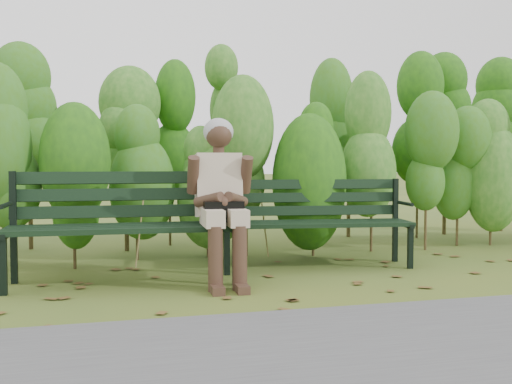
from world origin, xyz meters
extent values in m
plane|color=#405922|center=(0.00, 0.00, 0.00)|extent=(80.00, 80.00, 0.00)
cube|color=#474749|center=(0.00, -2.20, 0.01)|extent=(60.00, 2.50, 0.01)
cylinder|color=#47381E|center=(-2.14, 1.30, 0.40)|extent=(0.03, 0.03, 0.80)
ellipsoid|color=#3A6D15|center=(-2.14, 1.30, 1.04)|extent=(0.64, 0.64, 1.44)
cylinder|color=#47381E|center=(-1.53, 1.30, 0.40)|extent=(0.03, 0.03, 0.80)
ellipsoid|color=#3A6D15|center=(-1.53, 1.30, 1.04)|extent=(0.64, 0.64, 1.44)
cylinder|color=#47381E|center=(-0.92, 1.30, 0.40)|extent=(0.03, 0.03, 0.80)
ellipsoid|color=#3A6D15|center=(-0.92, 1.30, 1.04)|extent=(0.64, 0.64, 1.44)
cylinder|color=#47381E|center=(-0.31, 1.30, 0.40)|extent=(0.03, 0.03, 0.80)
ellipsoid|color=#3A6D15|center=(-0.31, 1.30, 1.04)|extent=(0.64, 0.64, 1.44)
cylinder|color=#47381E|center=(0.31, 1.30, 0.40)|extent=(0.03, 0.03, 0.80)
ellipsoid|color=#3A6D15|center=(0.31, 1.30, 1.04)|extent=(0.64, 0.64, 1.44)
cylinder|color=#47381E|center=(0.92, 1.30, 0.40)|extent=(0.03, 0.03, 0.80)
ellipsoid|color=#3A6D15|center=(0.92, 1.30, 1.04)|extent=(0.64, 0.64, 1.44)
cylinder|color=#47381E|center=(1.53, 1.30, 0.40)|extent=(0.03, 0.03, 0.80)
ellipsoid|color=#3A6D15|center=(1.53, 1.30, 1.04)|extent=(0.64, 0.64, 1.44)
cylinder|color=#47381E|center=(2.14, 1.30, 0.40)|extent=(0.03, 0.03, 0.80)
ellipsoid|color=#3A6D15|center=(2.14, 1.30, 1.04)|extent=(0.64, 0.64, 1.44)
cylinder|color=#47381E|center=(2.75, 1.30, 0.40)|extent=(0.03, 0.03, 0.80)
ellipsoid|color=#3A6D15|center=(2.75, 1.30, 1.04)|extent=(0.64, 0.64, 1.44)
cylinder|color=#47381E|center=(3.36, 1.30, 0.40)|extent=(0.03, 0.03, 0.80)
ellipsoid|color=#3A6D15|center=(3.36, 1.30, 1.04)|extent=(0.64, 0.64, 1.44)
cylinder|color=#47381E|center=(-1.92, 2.30, 0.55)|extent=(0.04, 0.04, 1.10)
ellipsoid|color=#214E16|center=(-1.92, 2.30, 1.43)|extent=(0.70, 0.70, 1.98)
cylinder|color=#47381E|center=(-1.15, 2.30, 0.55)|extent=(0.04, 0.04, 1.10)
ellipsoid|color=#214E16|center=(-1.15, 2.30, 1.43)|extent=(0.70, 0.70, 1.98)
cylinder|color=#47381E|center=(-0.38, 2.30, 0.55)|extent=(0.04, 0.04, 1.10)
ellipsoid|color=#214E16|center=(-0.38, 2.30, 1.43)|extent=(0.70, 0.70, 1.98)
cylinder|color=#47381E|center=(0.38, 2.30, 0.55)|extent=(0.04, 0.04, 1.10)
ellipsoid|color=#214E16|center=(0.38, 2.30, 1.43)|extent=(0.70, 0.70, 1.98)
cylinder|color=#47381E|center=(1.15, 2.30, 0.55)|extent=(0.04, 0.04, 1.10)
ellipsoid|color=#214E16|center=(1.15, 2.30, 1.43)|extent=(0.70, 0.70, 1.98)
cylinder|color=#47381E|center=(1.92, 2.30, 0.55)|extent=(0.04, 0.04, 1.10)
ellipsoid|color=#214E16|center=(1.92, 2.30, 1.43)|extent=(0.70, 0.70, 1.98)
cylinder|color=#47381E|center=(2.69, 2.30, 0.55)|extent=(0.04, 0.04, 1.10)
ellipsoid|color=#214E16|center=(2.69, 2.30, 1.43)|extent=(0.70, 0.70, 1.98)
cylinder|color=#47381E|center=(3.46, 2.30, 0.55)|extent=(0.04, 0.04, 1.10)
ellipsoid|color=#214E16|center=(3.46, 2.30, 1.43)|extent=(0.70, 0.70, 1.98)
cube|color=brown|center=(-1.11, -1.17, 0.00)|extent=(0.09, 0.07, 0.01)
cube|color=brown|center=(2.25, 0.41, 0.00)|extent=(0.09, 0.11, 0.01)
cube|color=brown|center=(0.20, 0.94, 0.00)|extent=(0.07, 0.09, 0.01)
cube|color=brown|center=(-0.52, 0.85, 0.00)|extent=(0.10, 0.11, 0.01)
cube|color=brown|center=(1.11, -0.79, 0.00)|extent=(0.11, 0.11, 0.01)
cube|color=brown|center=(-1.04, 0.33, 0.00)|extent=(0.11, 0.11, 0.01)
cube|color=brown|center=(-1.49, -0.22, 0.00)|extent=(0.11, 0.11, 0.01)
cube|color=brown|center=(-0.72, -0.13, 0.00)|extent=(0.10, 0.08, 0.01)
cube|color=brown|center=(1.50, 0.87, 0.00)|extent=(0.10, 0.09, 0.01)
cube|color=brown|center=(-1.12, 0.91, 0.00)|extent=(0.11, 0.11, 0.01)
cube|color=brown|center=(0.19, -0.24, 0.00)|extent=(0.09, 0.11, 0.01)
cube|color=brown|center=(2.26, 0.38, 0.00)|extent=(0.10, 0.11, 0.01)
cube|color=brown|center=(-0.96, -0.03, 0.00)|extent=(0.11, 0.10, 0.01)
cube|color=brown|center=(0.63, -0.64, 0.00)|extent=(0.11, 0.11, 0.01)
cube|color=brown|center=(0.37, -1.06, 0.00)|extent=(0.11, 0.10, 0.01)
cube|color=brown|center=(0.27, -0.58, 0.00)|extent=(0.10, 0.08, 0.01)
cube|color=brown|center=(-1.48, -0.78, 0.00)|extent=(0.09, 0.08, 0.01)
cube|color=brown|center=(-1.51, -0.40, 0.00)|extent=(0.11, 0.10, 0.01)
cube|color=brown|center=(-0.12, -0.83, 0.00)|extent=(0.10, 0.08, 0.01)
cube|color=brown|center=(0.92, 0.99, 0.00)|extent=(0.11, 0.11, 0.01)
cube|color=brown|center=(1.72, 0.50, 0.00)|extent=(0.10, 0.08, 0.01)
cube|color=brown|center=(0.14, 0.72, 0.00)|extent=(0.09, 0.08, 0.01)
cube|color=brown|center=(0.62, -0.03, 0.00)|extent=(0.10, 0.11, 0.01)
cube|color=brown|center=(-1.63, 0.02, 0.00)|extent=(0.11, 0.11, 0.01)
cube|color=brown|center=(-1.90, 0.22, 0.00)|extent=(0.11, 0.09, 0.01)
cube|color=brown|center=(0.46, 0.89, 0.00)|extent=(0.11, 0.10, 0.01)
cube|color=brown|center=(-0.74, -0.23, 0.00)|extent=(0.11, 0.11, 0.01)
cube|color=brown|center=(1.30, 0.95, 0.00)|extent=(0.09, 0.08, 0.01)
cube|color=black|center=(-1.16, 0.07, 0.47)|extent=(1.89, 0.20, 0.04)
cube|color=black|center=(-1.15, 0.20, 0.47)|extent=(1.89, 0.20, 0.04)
cube|color=black|center=(-1.15, 0.33, 0.47)|extent=(1.89, 0.20, 0.04)
cube|color=black|center=(-1.14, 0.46, 0.47)|extent=(1.89, 0.20, 0.04)
cube|color=black|center=(-1.14, 0.56, 0.59)|extent=(1.88, 0.14, 0.11)
cube|color=black|center=(-1.14, 0.57, 0.73)|extent=(1.88, 0.14, 0.11)
cube|color=black|center=(-1.14, 0.59, 0.88)|extent=(1.88, 0.14, 0.11)
cube|color=black|center=(-2.06, 0.10, 0.24)|extent=(0.05, 0.05, 0.47)
cube|color=black|center=(-2.04, 0.55, 0.47)|extent=(0.05, 0.05, 0.94)
cube|color=black|center=(-2.05, 0.31, 0.45)|extent=(0.08, 0.52, 0.04)
cylinder|color=black|center=(-2.05, 0.25, 0.68)|extent=(0.06, 0.39, 0.04)
cube|color=black|center=(-0.26, 0.02, 0.24)|extent=(0.05, 0.05, 0.47)
cube|color=black|center=(-0.24, 0.47, 0.47)|extent=(0.05, 0.05, 0.94)
cube|color=black|center=(-0.25, 0.23, 0.45)|extent=(0.08, 0.52, 0.04)
cylinder|color=black|center=(-0.25, 0.17, 0.68)|extent=(0.06, 0.39, 0.04)
cube|color=black|center=(0.71, 0.45, 0.42)|extent=(1.69, 0.32, 0.04)
cube|color=black|center=(0.73, 0.56, 0.42)|extent=(1.69, 0.32, 0.04)
cube|color=black|center=(0.74, 0.68, 0.42)|extent=(1.69, 0.32, 0.04)
cube|color=black|center=(0.76, 0.80, 0.42)|extent=(1.69, 0.32, 0.04)
cube|color=black|center=(0.77, 0.88, 0.53)|extent=(1.69, 0.27, 0.10)
cube|color=black|center=(0.77, 0.90, 0.66)|extent=(1.69, 0.27, 0.10)
cube|color=black|center=(0.77, 0.91, 0.79)|extent=(1.69, 0.27, 0.10)
cube|color=black|center=(-0.09, 0.54, 0.21)|extent=(0.05, 0.05, 0.42)
cube|color=black|center=(-0.04, 0.94, 0.42)|extent=(0.05, 0.05, 0.85)
cube|color=black|center=(-0.07, 0.72, 0.40)|extent=(0.11, 0.47, 0.04)
cylinder|color=black|center=(-0.07, 0.68, 0.61)|extent=(0.08, 0.35, 0.03)
cube|color=black|center=(1.52, 0.33, 0.21)|extent=(0.05, 0.05, 0.42)
cube|color=black|center=(1.57, 0.73, 0.42)|extent=(0.05, 0.05, 0.85)
cube|color=black|center=(1.54, 0.52, 0.40)|extent=(0.11, 0.47, 0.04)
cylinder|color=black|center=(1.53, 0.47, 0.61)|extent=(0.08, 0.35, 0.03)
cube|color=#C6AE9A|center=(-0.46, 0.01, 0.57)|extent=(0.17, 0.46, 0.14)
cube|color=#C6AE9A|center=(-0.27, 0.00, 0.57)|extent=(0.17, 0.46, 0.14)
cylinder|color=#412A1E|center=(-0.47, -0.18, 0.26)|extent=(0.12, 0.12, 0.51)
cylinder|color=#412A1E|center=(-0.27, -0.18, 0.26)|extent=(0.12, 0.12, 0.51)
cube|color=#412A1E|center=(-0.47, -0.26, 0.03)|extent=(0.11, 0.22, 0.06)
cube|color=#412A1E|center=(-0.28, -0.27, 0.03)|extent=(0.11, 0.22, 0.06)
cube|color=#C6AE9A|center=(-0.35, 0.29, 0.82)|extent=(0.40, 0.29, 0.56)
cylinder|color=#412A1E|center=(-0.35, 0.27, 1.11)|extent=(0.10, 0.10, 0.11)
sphere|color=#412A1E|center=(-0.35, 0.26, 1.25)|extent=(0.23, 0.23, 0.23)
ellipsoid|color=gray|center=(-0.35, 0.29, 1.27)|extent=(0.26, 0.25, 0.24)
cylinder|color=#412A1E|center=(-0.58, 0.22, 0.91)|extent=(0.11, 0.23, 0.33)
cylinder|color=#412A1E|center=(-0.13, 0.20, 0.91)|extent=(0.11, 0.23, 0.33)
cylinder|color=#412A1E|center=(-0.47, 0.07, 0.71)|extent=(0.24, 0.29, 0.14)
cylinder|color=#412A1E|center=(-0.25, 0.06, 0.71)|extent=(0.26, 0.28, 0.14)
sphere|color=#412A1E|center=(-0.36, 0.00, 0.69)|extent=(0.12, 0.12, 0.12)
cube|color=black|center=(-0.36, 0.01, 0.61)|extent=(0.33, 0.14, 0.17)
camera|label=1|loc=(-1.35, -4.76, 1.03)|focal=42.00mm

